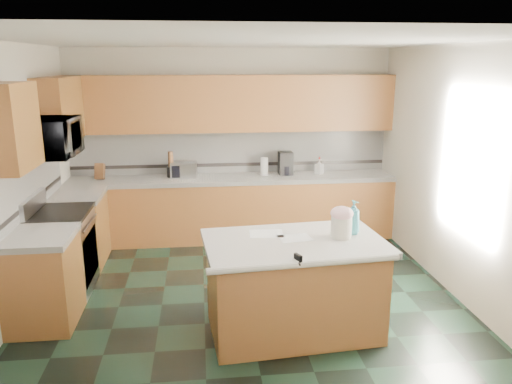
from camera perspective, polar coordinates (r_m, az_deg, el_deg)
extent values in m
plane|color=black|center=(5.53, -1.17, -12.28)|extent=(4.60, 4.60, 0.00)
plane|color=white|center=(4.93, -1.34, 16.92)|extent=(4.60, 4.60, 0.00)
cube|color=beige|center=(7.34, -2.89, 5.58)|extent=(4.60, 0.04, 2.70)
cube|color=beige|center=(2.87, 2.98, -9.08)|extent=(4.60, 0.04, 2.70)
cube|color=beige|center=(5.38, -26.66, 0.69)|extent=(0.04, 4.60, 2.70)
cube|color=beige|center=(5.75, 22.46, 1.95)|extent=(0.04, 4.60, 2.70)
cube|color=brown|center=(7.23, -2.64, -2.04)|extent=(4.60, 0.60, 0.86)
cube|color=white|center=(7.11, -2.68, 1.52)|extent=(4.60, 0.64, 0.06)
cube|color=brown|center=(7.08, -2.85, 10.07)|extent=(4.60, 0.33, 0.78)
cube|color=silver|center=(7.32, -2.86, 4.66)|extent=(4.60, 0.02, 0.63)
cube|color=black|center=(7.35, -2.84, 3.15)|extent=(4.60, 0.01, 0.05)
cube|color=brown|center=(6.72, -19.53, -4.19)|extent=(0.60, 0.82, 0.86)
cube|color=white|center=(6.60, -19.86, -0.40)|extent=(0.64, 0.82, 0.06)
cube|color=brown|center=(5.34, -23.13, -9.44)|extent=(0.60, 0.72, 0.86)
cube|color=white|center=(5.18, -23.64, -4.77)|extent=(0.64, 0.72, 0.06)
cube|color=silver|center=(5.90, -24.47, 0.90)|extent=(0.02, 2.30, 0.63)
cube|color=black|center=(5.95, -24.22, -0.92)|extent=(0.01, 2.30, 0.05)
cube|color=brown|center=(6.58, -21.55, 8.73)|extent=(0.33, 1.09, 0.78)
cube|color=brown|center=(5.00, -26.35, 6.67)|extent=(0.33, 0.72, 0.78)
cube|color=#B7B7BC|center=(6.00, -21.18, -6.51)|extent=(0.60, 0.76, 0.88)
cube|color=black|center=(5.94, -18.43, -6.87)|extent=(0.02, 0.68, 0.55)
cube|color=black|center=(5.86, -21.59, -2.30)|extent=(0.62, 0.78, 0.04)
cylinder|color=#B7B7BC|center=(5.81, -18.44, -3.38)|extent=(0.02, 0.66, 0.02)
cube|color=#B7B7BC|center=(5.90, -24.14, -1.23)|extent=(0.06, 0.76, 0.18)
imported|color=#B7B7BC|center=(5.68, -22.38, 5.75)|extent=(0.50, 0.73, 0.41)
cube|color=brown|center=(4.80, 4.32, -11.01)|extent=(1.61, 1.01, 0.86)
cube|color=white|center=(4.62, 4.43, -5.86)|extent=(1.72, 1.11, 0.06)
cylinder|color=white|center=(4.17, 5.69, -8.20)|extent=(1.64, 0.20, 0.06)
cylinder|color=silver|center=(4.70, 9.73, -3.97)|extent=(0.23, 0.23, 0.20)
ellipsoid|color=beige|center=(4.66, 9.80, -2.42)|extent=(0.21, 0.21, 0.13)
cylinder|color=tan|center=(4.65, 9.82, -1.88)|extent=(0.07, 0.02, 0.02)
sphere|color=tan|center=(4.64, 9.41, -1.90)|extent=(0.04, 0.04, 0.04)
sphere|color=tan|center=(4.66, 10.23, -1.87)|extent=(0.04, 0.04, 0.04)
imported|color=teal|center=(4.80, 11.06, -2.84)|extent=(0.16, 0.16, 0.32)
cube|color=white|center=(4.66, 4.47, -5.25)|extent=(0.32, 0.26, 0.00)
cube|color=white|center=(4.76, 1.19, -4.77)|extent=(0.33, 0.25, 0.00)
cube|color=black|center=(4.16, 4.83, -7.63)|extent=(0.06, 0.09, 0.08)
cylinder|color=black|center=(4.12, 4.97, -8.17)|extent=(0.01, 0.06, 0.01)
cube|color=#472814|center=(7.25, -17.42, 2.25)|extent=(0.14, 0.18, 0.24)
cylinder|color=black|center=(7.17, -9.67, 2.28)|extent=(0.12, 0.12, 0.15)
cylinder|color=#472814|center=(7.13, -9.74, 3.71)|extent=(0.07, 0.07, 0.22)
cube|color=#B7B7BC|center=(7.12, -8.27, 2.51)|extent=(0.37, 0.26, 0.21)
cube|color=black|center=(7.01, -8.29, 2.32)|extent=(0.32, 0.01, 0.17)
cylinder|color=white|center=(7.22, 0.96, 2.98)|extent=(0.11, 0.11, 0.25)
cylinder|color=#B7B7BC|center=(7.24, 0.95, 2.08)|extent=(0.16, 0.16, 0.01)
cylinder|color=#597DB0|center=(7.23, 3.59, 2.95)|extent=(0.15, 0.15, 0.24)
cylinder|color=#597DB0|center=(7.20, 3.61, 4.03)|extent=(0.07, 0.07, 0.03)
cube|color=black|center=(7.24, 3.40, 3.32)|extent=(0.20, 0.22, 0.33)
cylinder|color=black|center=(7.21, 3.45, 2.49)|extent=(0.14, 0.14, 0.14)
imported|color=white|center=(7.32, 7.24, 2.91)|extent=(0.14, 0.14, 0.22)
cylinder|color=red|center=(7.29, 7.27, 3.86)|extent=(0.02, 0.02, 0.03)
cube|color=white|center=(5.54, 23.31, 3.00)|extent=(0.02, 1.40, 1.10)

